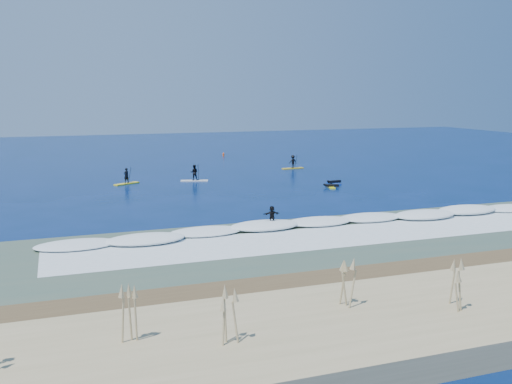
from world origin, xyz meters
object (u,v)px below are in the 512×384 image
object	(u,v)px
prone_paddler_near	(331,186)
wave_surfer	(272,216)
sup_paddler_center	(194,174)
sup_paddler_right	(293,163)
marker_buoy	(223,154)
sup_paddler_left	(126,178)
prone_paddler_far	(334,182)

from	to	relation	value
prone_paddler_near	wave_surfer	size ratio (longest dim) A/B	1.08
sup_paddler_center	sup_paddler_right	distance (m)	14.26
sup_paddler_right	marker_buoy	size ratio (longest dim) A/B	4.63
sup_paddler_left	marker_buoy	world-z (taller)	sup_paddler_left
sup_paddler_left	prone_paddler_far	distance (m)	20.41
marker_buoy	prone_paddler_near	bearing A→B (deg)	-85.62
sup_paddler_left	wave_surfer	bearing A→B (deg)	-100.90
sup_paddler_left	prone_paddler_far	xyz separation A→B (m)	(19.32, -6.55, -0.43)
prone_paddler_far	sup_paddler_left	bearing A→B (deg)	64.34
prone_paddler_near	marker_buoy	xyz separation A→B (m)	(-2.22, 28.98, 0.12)
prone_paddler_near	marker_buoy	bearing A→B (deg)	19.96
sup_paddler_center	prone_paddler_far	xyz separation A→B (m)	(12.61, -6.16, -0.58)
wave_surfer	marker_buoy	xyz separation A→B (m)	(8.82, 42.11, -0.50)
sup_paddler_left	marker_buoy	distance (m)	25.89
sup_paddler_left	sup_paddler_center	xyz separation A→B (m)	(6.71, -0.39, 0.15)
prone_paddler_near	marker_buoy	distance (m)	29.07
prone_paddler_far	prone_paddler_near	bearing A→B (deg)	140.22
prone_paddler_far	wave_surfer	distance (m)	19.48
sup_paddler_right	wave_surfer	distance (m)	29.66
prone_paddler_near	wave_surfer	xyz separation A→B (m)	(-11.05, -13.12, 0.62)
sup_paddler_left	wave_surfer	xyz separation A→B (m)	(7.01, -21.63, 0.18)
sup_paddler_left	sup_paddler_center	distance (m)	6.73
sup_paddler_right	prone_paddler_near	size ratio (longest dim) A/B	1.38
wave_surfer	marker_buoy	size ratio (longest dim) A/B	3.12
prone_paddler_far	marker_buoy	world-z (taller)	marker_buoy
sup_paddler_center	sup_paddler_right	xyz separation A→B (m)	(13.17, 5.48, -0.00)
sup_paddler_center	prone_paddler_far	distance (m)	14.04
sup_paddler_left	sup_paddler_center	size ratio (longest dim) A/B	0.92
sup_paddler_right	prone_paddler_far	size ratio (longest dim) A/B	1.32
sup_paddler_center	marker_buoy	distance (m)	22.78
sup_paddler_left	prone_paddler_near	xyz separation A→B (m)	(18.06, -8.51, -0.44)
sup_paddler_left	marker_buoy	size ratio (longest dim) A/B	4.50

